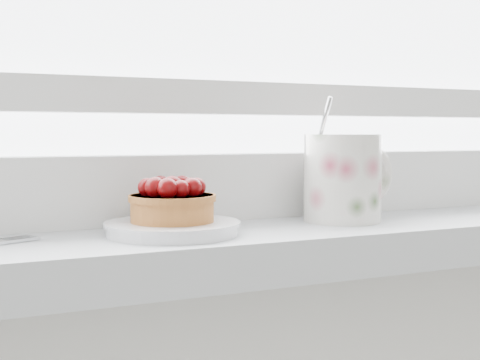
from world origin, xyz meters
TOP-DOWN VIEW (x-y plane):
  - saucer at (-0.02, 1.88)m, footprint 0.12×0.12m
  - raspberry_tart at (-0.02, 1.88)m, footprint 0.08×0.08m
  - floral_mug at (0.18, 1.89)m, footprint 0.12×0.09m

SIDE VIEW (x-z plane):
  - saucer at x=-0.02m, z-range 0.94..0.95m
  - raspberry_tart at x=-0.02m, z-range 0.95..0.99m
  - floral_mug at x=0.18m, z-range 0.92..1.05m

